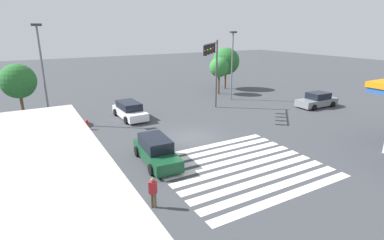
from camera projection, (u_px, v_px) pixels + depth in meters
ground_plane at (192, 137)px, 23.40m from camera, size 147.49×147.49×0.00m
crosswalk_markings at (241, 167)px, 18.38m from camera, size 9.60×8.20×0.01m
traffic_signal_mast at (213, 59)px, 28.85m from camera, size 4.15×4.15×7.05m
car_1 at (130, 110)px, 28.26m from camera, size 2.22×4.94×1.54m
car_2 at (317, 100)px, 32.38m from camera, size 4.72×2.21×1.56m
car_3 at (156, 151)px, 18.89m from camera, size 2.19×4.92×1.61m
pedestrian at (153, 191)px, 14.00m from camera, size 0.42×0.40×1.55m
street_light_pole_a at (232, 60)px, 34.46m from camera, size 0.80×0.36×7.85m
street_light_pole_b at (42, 67)px, 25.13m from camera, size 0.80×0.36×8.54m
tree_corner_a at (18, 81)px, 25.65m from camera, size 2.97×2.97×5.32m
tree_corner_b at (219, 67)px, 37.93m from camera, size 2.48×2.48×4.67m
tree_corner_c at (226, 61)px, 41.15m from camera, size 3.72×3.72×5.68m
fire_hydrant at (87, 125)px, 25.08m from camera, size 0.22×0.22×0.86m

